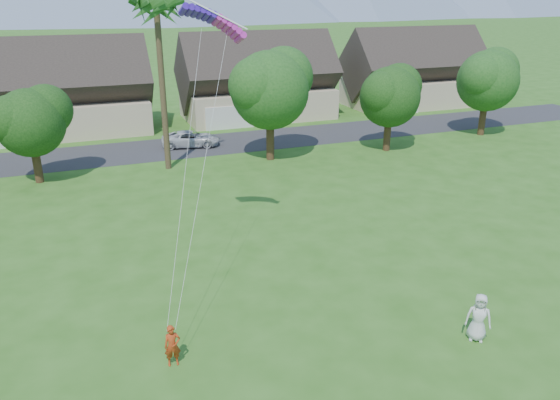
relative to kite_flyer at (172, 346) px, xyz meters
name	(u,v)px	position (x,y,z in m)	size (l,w,h in m)	color
street	(181,147)	(5.90, 28.80, -0.79)	(90.00, 7.00, 0.01)	#2D2D30
kite_flyer	(172,346)	(0.00, 0.00, 0.00)	(0.58, 0.38, 1.59)	#AC3713
watcher	(479,317)	(11.15, -2.59, 0.17)	(0.95, 0.62, 1.94)	silver
parked_car	(191,139)	(6.78, 28.80, -0.12)	(2.23, 4.85, 1.35)	silver
houses_row	(166,90)	(6.39, 37.79, 2.65)	(72.75, 8.19, 8.86)	beige
tree_row	(177,104)	(4.75, 22.72, 4.09)	(62.27, 6.67, 8.45)	#47301C
fan_palm	(156,2)	(3.90, 23.30, 11.00)	(3.00, 3.00, 13.80)	#4C3D26
parafoil_kite	(214,19)	(4.08, 8.14, 10.59)	(3.07, 1.18, 0.50)	#3B16A9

